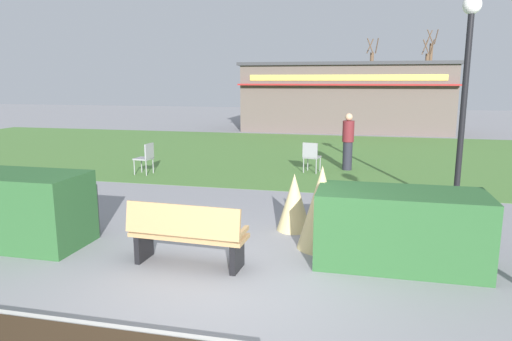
{
  "coord_description": "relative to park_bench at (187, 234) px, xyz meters",
  "views": [
    {
      "loc": [
        1.59,
        -5.53,
        2.63
      ],
      "look_at": [
        -0.32,
        2.66,
        0.99
      ],
      "focal_mm": 32.52,
      "sensor_mm": 36.0,
      "label": 1
    }
  ],
  "objects": [
    {
      "name": "hedge_right",
      "position": [
        2.95,
        0.77,
        0.06
      ],
      "size": [
        2.36,
        1.1,
        1.09
      ],
      "primitive_type": "cube",
      "color": "#28562B",
      "rests_on": "ground_plane"
    },
    {
      "name": "lamppost_mid",
      "position": [
        4.33,
        4.23,
        2.19
      ],
      "size": [
        0.36,
        0.36,
        4.25
      ],
      "color": "black",
      "rests_on": "ground_plane"
    },
    {
      "name": "tree_center_bg",
      "position": [
        7.32,
        34.13,
        2.45
      ],
      "size": [
        0.91,
        0.96,
        6.59
      ],
      "color": "brown",
      "rests_on": "ground_plane"
    },
    {
      "name": "cafe_chair_east",
      "position": [
        0.94,
        7.29,
        0.05
      ],
      "size": [
        0.52,
        0.52,
        0.89
      ],
      "color": "gray",
      "rests_on": "ground_plane"
    },
    {
      "name": "parked_car_west_slot",
      "position": [
        -2.43,
        26.74,
        0.16
      ],
      "size": [
        4.32,
        2.29,
        1.2
      ],
      "color": "maroon",
      "rests_on": "ground_plane"
    },
    {
      "name": "cafe_chair_west",
      "position": [
        -3.59,
        6.01,
        0.05
      ],
      "size": [
        0.47,
        0.47,
        0.89
      ],
      "color": "gray",
      "rests_on": "ground_plane"
    },
    {
      "name": "ground_plane",
      "position": [
        0.79,
        -0.37,
        -0.48
      ],
      "size": [
        80.0,
        80.0,
        0.0
      ],
      "primitive_type": "plane",
      "color": "gray"
    },
    {
      "name": "park_bench",
      "position": [
        0.0,
        0.0,
        0.0
      ],
      "size": [
        1.72,
        0.6,
        0.95
      ],
      "color": "tan",
      "rests_on": "ground_plane"
    },
    {
      "name": "trash_bin",
      "position": [
        -2.26,
        0.91,
        -0.05
      ],
      "size": [
        0.52,
        0.52,
        0.87
      ],
      "primitive_type": "cylinder",
      "color": "#2D4233",
      "rests_on": "ground_plane"
    },
    {
      "name": "food_kiosk",
      "position": [
        1.37,
        19.36,
        1.3
      ],
      "size": [
        10.8,
        4.45,
        3.54
      ],
      "color": "#594C47",
      "rests_on": "ground_plane"
    },
    {
      "name": "ornamental_grass_behind_left",
      "position": [
        1.24,
        2.0,
        0.03
      ],
      "size": [
        0.61,
        0.61,
        1.02
      ],
      "primitive_type": "cone",
      "color": "#D1BC7F",
      "rests_on": "ground_plane"
    },
    {
      "name": "lawn_patch",
      "position": [
        0.79,
        10.85,
        -0.48
      ],
      "size": [
        36.0,
        12.0,
        0.01
      ],
      "primitive_type": "cube",
      "color": "#4C7A38",
      "rests_on": "ground_plane"
    },
    {
      "name": "hedge_left",
      "position": [
        -2.87,
        0.27,
        0.11
      ],
      "size": [
        1.91,
        1.1,
        1.18
      ],
      "primitive_type": "cube",
      "color": "#28562B",
      "rests_on": "ground_plane"
    },
    {
      "name": "tree_left_bg",
      "position": [
        6.95,
        33.12,
        2.03
      ],
      "size": [
        0.91,
        0.96,
        5.75
      ],
      "color": "brown",
      "rests_on": "ground_plane"
    },
    {
      "name": "tree_right_bg",
      "position": [
        2.76,
        31.73,
        2.06
      ],
      "size": [
        0.91,
        0.96,
        5.81
      ],
      "color": "brown",
      "rests_on": "ground_plane"
    },
    {
      "name": "person_strolling",
      "position": [
        1.95,
        7.99,
        0.38
      ],
      "size": [
        0.34,
        0.34,
        1.69
      ],
      "rotation": [
        0.0,
        0.0,
        1.78
      ],
      "color": "#23232D",
      "rests_on": "ground_plane"
    },
    {
      "name": "ornamental_grass_behind_right",
      "position": [
        1.8,
        1.18,
        0.19
      ],
      "size": [
        0.75,
        0.75,
        1.34
      ],
      "primitive_type": "cone",
      "color": "#D1BC7F",
      "rests_on": "ground_plane"
    }
  ]
}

